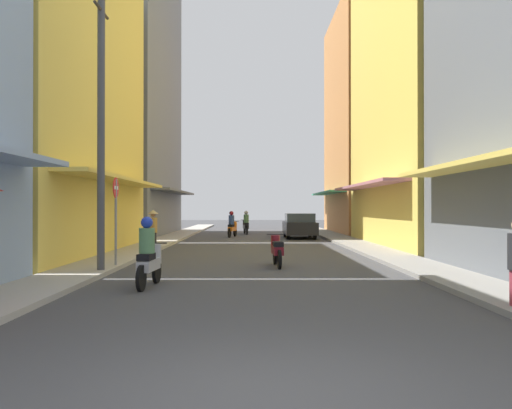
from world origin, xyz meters
TOP-DOWN VIEW (x-y plane):
  - ground_plane at (0.00, 19.74)m, footprint 104.47×104.47m
  - sidewalk_left at (-4.75, 19.74)m, footprint 1.62×55.49m
  - sidewalk_right at (4.75, 19.74)m, footprint 1.62×55.49m
  - building_left_mid at (-8.56, 14.91)m, footprint 7.05×12.84m
  - building_left_far at (-8.56, 28.82)m, footprint 7.05×12.99m
  - building_right_mid at (8.56, 19.36)m, footprint 7.05×12.16m
  - building_right_far at (8.56, 31.41)m, footprint 7.05×10.47m
  - motorbike_maroon at (0.59, 11.02)m, footprint 0.55×1.81m
  - motorbike_silver at (-2.46, 6.92)m, footprint 0.55×1.81m
  - motorbike_orange at (-1.36, 26.98)m, footprint 0.66×1.78m
  - motorbike_black at (-0.57, 30.56)m, footprint 0.56×1.80m
  - parked_car at (2.62, 25.83)m, footprint 1.77×4.11m
  - pedestrian_far at (-4.28, 17.07)m, footprint 0.44×0.44m
  - utility_pole at (-4.19, 9.23)m, footprint 0.20×1.20m
  - street_sign_no_entry at (-4.09, 10.37)m, footprint 0.07×0.60m

SIDE VIEW (x-z plane):
  - ground_plane at x=0.00m, z-range 0.00..0.00m
  - sidewalk_left at x=-4.75m, z-range 0.00..0.12m
  - sidewalk_right at x=4.75m, z-range 0.00..0.12m
  - motorbike_maroon at x=0.59m, z-range 0.02..0.99m
  - motorbike_silver at x=-2.46m, z-range -0.09..1.49m
  - motorbike_orange at x=-1.36m, z-range -0.09..1.49m
  - motorbike_black at x=-0.57m, z-range -0.09..1.49m
  - parked_car at x=2.62m, z-range 0.01..1.46m
  - pedestrian_far at x=-4.28m, z-range 0.11..1.79m
  - street_sign_no_entry at x=-4.09m, z-range 0.39..3.04m
  - utility_pole at x=-4.19m, z-range 0.08..7.73m
  - building_left_mid at x=-8.56m, z-range -0.01..12.16m
  - building_right_far at x=8.56m, z-range -0.01..15.28m
  - building_right_mid at x=8.56m, z-range -0.01..16.72m
  - building_left_far at x=-8.56m, z-range -0.01..17.87m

